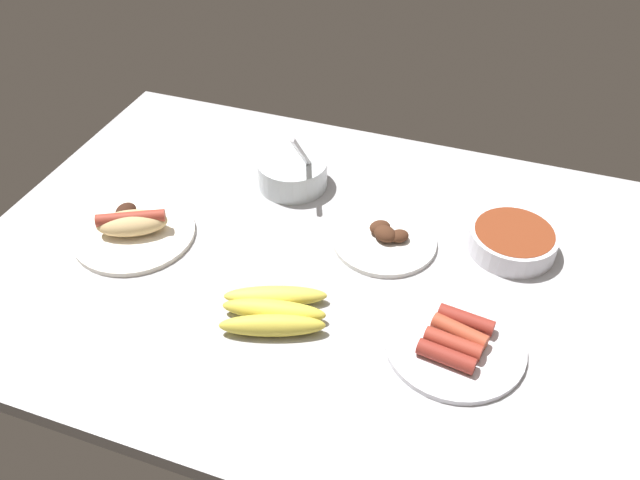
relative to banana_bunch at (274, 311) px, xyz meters
The scene contains 7 objects.
ground_plane 16.53cm from the banana_bunch, 93.90° to the left, with size 120.00×90.00×3.00cm, color #B2B2B7.
banana_bunch is the anchor object (origin of this frame).
plate_hotdog_assembled 34.82cm from the banana_bunch, 162.26° to the left, with size 22.80×22.80×5.61cm.
plate_sausages 29.59cm from the banana_bunch, ahead, with size 22.27×22.27×3.60cm.
bowl_chili 46.15cm from the banana_bunch, 41.12° to the left, with size 15.97×15.97×4.46cm.
bowl_coleslaw 37.55cm from the banana_bunch, 106.58° to the left, with size 14.39×14.39×15.60cm.
plate_grilled_meat 27.40cm from the banana_bunch, 63.40° to the left, with size 19.39×19.39×3.65cm.
Camera 1 is at (32.74, -82.69, 80.58)cm, focal length 36.64 mm.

